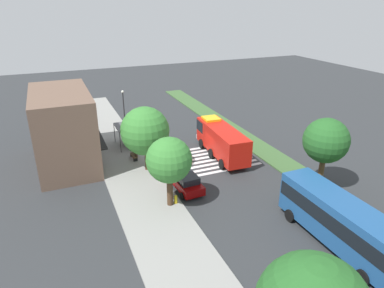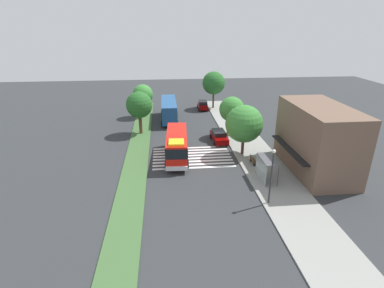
{
  "view_description": "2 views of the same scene",
  "coord_description": "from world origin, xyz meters",
  "px_view_note": "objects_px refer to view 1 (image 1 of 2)",
  "views": [
    {
      "loc": [
        -31.59,
        14.67,
        16.13
      ],
      "look_at": [
        1.2,
        0.88,
        1.29
      ],
      "focal_mm": 32.1,
      "sensor_mm": 36.0,
      "label": 1
    },
    {
      "loc": [
        35.09,
        -3.51,
        16.27
      ],
      "look_at": [
        -1.35,
        0.05,
        1.54
      ],
      "focal_mm": 28.1,
      "sensor_mm": 36.0,
      "label": 2
    }
  ],
  "objects_px": {
    "median_tree_west": "(326,141)",
    "sidewalk_tree_west": "(169,160)",
    "parked_car_mid": "(185,181)",
    "street_lamp": "(124,108)",
    "fire_hydrant": "(176,199)",
    "fire_truck": "(221,139)",
    "sidewalk_tree_center": "(145,131)",
    "bus_stop_shelter": "(125,132)",
    "bench_near_shelter": "(134,155)",
    "transit_bus": "(340,219)"
  },
  "relations": [
    {
      "from": "bench_near_shelter",
      "to": "median_tree_west",
      "type": "height_order",
      "value": "median_tree_west"
    },
    {
      "from": "median_tree_west",
      "to": "fire_hydrant",
      "type": "relative_size",
      "value": 9.44
    },
    {
      "from": "fire_truck",
      "to": "sidewalk_tree_center",
      "type": "bearing_deg",
      "value": 96.73
    },
    {
      "from": "transit_bus",
      "to": "bench_near_shelter",
      "type": "height_order",
      "value": "transit_bus"
    },
    {
      "from": "parked_car_mid",
      "to": "bench_near_shelter",
      "type": "relative_size",
      "value": 2.97
    },
    {
      "from": "transit_bus",
      "to": "sidewalk_tree_center",
      "type": "xyz_separation_m",
      "value": [
        16.46,
        9.25,
        2.21
      ]
    },
    {
      "from": "bus_stop_shelter",
      "to": "street_lamp",
      "type": "xyz_separation_m",
      "value": [
        4.68,
        -0.98,
        1.59
      ]
    },
    {
      "from": "bench_near_shelter",
      "to": "street_lamp",
      "type": "xyz_separation_m",
      "value": [
        8.68,
        -0.96,
        2.88
      ]
    },
    {
      "from": "street_lamp",
      "to": "sidewalk_tree_west",
      "type": "relative_size",
      "value": 0.92
    },
    {
      "from": "bus_stop_shelter",
      "to": "sidewalk_tree_center",
      "type": "height_order",
      "value": "sidewalk_tree_center"
    },
    {
      "from": "street_lamp",
      "to": "bus_stop_shelter",
      "type": "bearing_deg",
      "value": 168.22
    },
    {
      "from": "sidewalk_tree_center",
      "to": "parked_car_mid",
      "type": "bearing_deg",
      "value": -156.61
    },
    {
      "from": "median_tree_west",
      "to": "sidewalk_tree_center",
      "type": "bearing_deg",
      "value": 55.37
    },
    {
      "from": "sidewalk_tree_west",
      "to": "transit_bus",
      "type": "bearing_deg",
      "value": -135.18
    },
    {
      "from": "street_lamp",
      "to": "median_tree_west",
      "type": "bearing_deg",
      "value": -147.67
    },
    {
      "from": "sidewalk_tree_west",
      "to": "median_tree_west",
      "type": "height_order",
      "value": "median_tree_west"
    },
    {
      "from": "sidewalk_tree_west",
      "to": "parked_car_mid",
      "type": "bearing_deg",
      "value": -46.89
    },
    {
      "from": "fire_truck",
      "to": "street_lamp",
      "type": "xyz_separation_m",
      "value": [
        11.2,
        8.29,
        1.5
      ]
    },
    {
      "from": "street_lamp",
      "to": "fire_hydrant",
      "type": "distance_m",
      "value": 19.11
    },
    {
      "from": "sidewalk_tree_center",
      "to": "median_tree_west",
      "type": "relative_size",
      "value": 1.0
    },
    {
      "from": "fire_truck",
      "to": "bus_stop_shelter",
      "type": "xyz_separation_m",
      "value": [
        6.51,
        9.27,
        -0.09
      ]
    },
    {
      "from": "parked_car_mid",
      "to": "fire_hydrant",
      "type": "height_order",
      "value": "parked_car_mid"
    },
    {
      "from": "bus_stop_shelter",
      "to": "bench_near_shelter",
      "type": "xyz_separation_m",
      "value": [
        -4.0,
        -0.02,
        -1.3
      ]
    },
    {
      "from": "street_lamp",
      "to": "sidewalk_tree_center",
      "type": "relative_size",
      "value": 0.84
    },
    {
      "from": "bus_stop_shelter",
      "to": "sidewalk_tree_west",
      "type": "relative_size",
      "value": 0.58
    },
    {
      "from": "bench_near_shelter",
      "to": "street_lamp",
      "type": "height_order",
      "value": "street_lamp"
    },
    {
      "from": "fire_hydrant",
      "to": "bus_stop_shelter",
      "type": "bearing_deg",
      "value": 4.34
    },
    {
      "from": "parked_car_mid",
      "to": "sidewalk_tree_west",
      "type": "height_order",
      "value": "sidewalk_tree_west"
    },
    {
      "from": "transit_bus",
      "to": "sidewalk_tree_center",
      "type": "relative_size",
      "value": 1.53
    },
    {
      "from": "parked_car_mid",
      "to": "transit_bus",
      "type": "distance_m",
      "value": 13.43
    },
    {
      "from": "transit_bus",
      "to": "median_tree_west",
      "type": "bearing_deg",
      "value": 146.18
    },
    {
      "from": "transit_bus",
      "to": "fire_hydrant",
      "type": "height_order",
      "value": "transit_bus"
    },
    {
      "from": "street_lamp",
      "to": "sidewalk_tree_center",
      "type": "xyz_separation_m",
      "value": [
        -11.71,
        0.4,
        0.85
      ]
    },
    {
      "from": "street_lamp",
      "to": "fire_hydrant",
      "type": "xyz_separation_m",
      "value": [
        -18.88,
        -0.1,
        -2.98
      ]
    },
    {
      "from": "bus_stop_shelter",
      "to": "median_tree_west",
      "type": "height_order",
      "value": "median_tree_west"
    },
    {
      "from": "bus_stop_shelter",
      "to": "median_tree_west",
      "type": "distance_m",
      "value": 22.2
    },
    {
      "from": "bus_stop_shelter",
      "to": "street_lamp",
      "type": "bearing_deg",
      "value": -11.78
    },
    {
      "from": "fire_truck",
      "to": "bench_near_shelter",
      "type": "height_order",
      "value": "fire_truck"
    },
    {
      "from": "fire_truck",
      "to": "median_tree_west",
      "type": "height_order",
      "value": "median_tree_west"
    },
    {
      "from": "fire_truck",
      "to": "parked_car_mid",
      "type": "distance_m",
      "value": 8.65
    },
    {
      "from": "bus_stop_shelter",
      "to": "bench_near_shelter",
      "type": "bearing_deg",
      "value": -179.78
    },
    {
      "from": "sidewalk_tree_west",
      "to": "sidewalk_tree_center",
      "type": "distance_m",
      "value": 7.15
    },
    {
      "from": "sidewalk_tree_center",
      "to": "fire_hydrant",
      "type": "bearing_deg",
      "value": -176.01
    },
    {
      "from": "transit_bus",
      "to": "fire_hydrant",
      "type": "xyz_separation_m",
      "value": [
        9.3,
        8.75,
        -1.62
      ]
    },
    {
      "from": "median_tree_west",
      "to": "sidewalk_tree_west",
      "type": "bearing_deg",
      "value": 80.07
    },
    {
      "from": "bus_stop_shelter",
      "to": "fire_truck",
      "type": "bearing_deg",
      "value": -125.09
    },
    {
      "from": "bench_near_shelter",
      "to": "sidewalk_tree_center",
      "type": "height_order",
      "value": "sidewalk_tree_center"
    },
    {
      "from": "bench_near_shelter",
      "to": "sidewalk_tree_west",
      "type": "distance_m",
      "value": 10.84
    },
    {
      "from": "transit_bus",
      "to": "sidewalk_tree_center",
      "type": "height_order",
      "value": "sidewalk_tree_center"
    },
    {
      "from": "fire_truck",
      "to": "transit_bus",
      "type": "height_order",
      "value": "fire_truck"
    }
  ]
}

